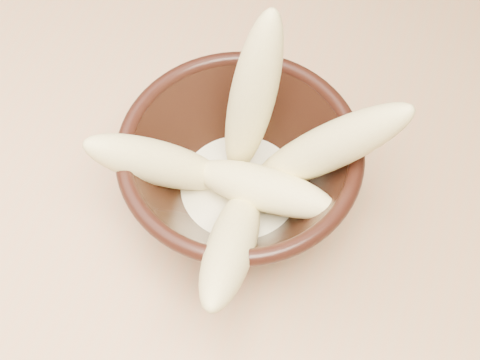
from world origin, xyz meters
name	(u,v)px	position (x,y,z in m)	size (l,w,h in m)	color
table	(90,192)	(0.00, 0.00, 0.67)	(1.20, 0.80, 0.75)	tan
bowl	(240,175)	(0.16, -0.01, 0.81)	(0.18, 0.18, 0.10)	black
milk_puddle	(240,190)	(0.16, -0.01, 0.78)	(0.10, 0.10, 0.01)	#EEE5BF
banana_upright	(252,99)	(0.16, 0.03, 0.86)	(0.03, 0.03, 0.15)	#E9D08A
banana_left	(159,163)	(0.10, -0.03, 0.83)	(0.03, 0.03, 0.12)	#E9D08A
banana_right	(325,149)	(0.22, 0.01, 0.85)	(0.03, 0.03, 0.16)	#E9D08A
banana_across	(262,188)	(0.18, -0.02, 0.82)	(0.03, 0.03, 0.12)	#E9D08A
banana_front	(232,244)	(0.18, -0.07, 0.83)	(0.03, 0.03, 0.15)	#E9D08A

